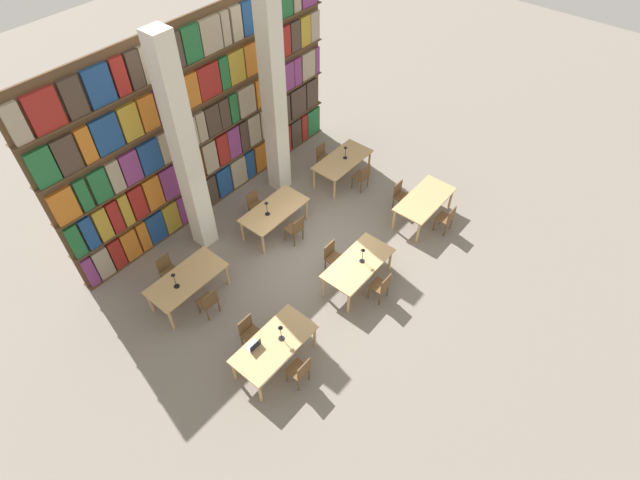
{
  "coord_description": "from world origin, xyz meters",
  "views": [
    {
      "loc": [
        -6.89,
        -5.86,
        10.24
      ],
      "look_at": [
        0.0,
        -0.15,
        0.69
      ],
      "focal_mm": 28.0,
      "sensor_mm": 36.0,
      "label": 1
    }
  ],
  "objects_px": {
    "chair_7": "(168,270)",
    "desk_lamp_2": "(174,278)",
    "chair_1": "(250,332)",
    "chair_5": "(401,195)",
    "pillar_left": "(185,153)",
    "chair_10": "(362,176)",
    "desk_lamp_0": "(281,330)",
    "chair_9": "(256,204)",
    "reading_table_2": "(425,201)",
    "chair_2": "(381,286)",
    "reading_table_5": "(343,161)",
    "desk_lamp_4": "(346,150)",
    "desk_lamp_1": "(363,253)",
    "reading_table_4": "(274,211)",
    "chair_11": "(323,157)",
    "reading_table_0": "(274,345)",
    "chair_0": "(300,371)",
    "reading_table_3": "(187,280)",
    "chair_8": "(296,229)",
    "chair_4": "(446,218)",
    "desk_lamp_3": "(267,206)",
    "pillar_center": "(274,100)",
    "reading_table_1": "(358,265)",
    "chair_6": "(209,302)",
    "chair_3": "(333,256)",
    "laptop": "(253,346)"
  },
  "relations": [
    {
      "from": "reading_table_2",
      "to": "chair_10",
      "type": "xyz_separation_m",
      "value": [
        -0.06,
        2.14,
        -0.2
      ]
    },
    {
      "from": "desk_lamp_4",
      "to": "laptop",
      "type": "bearing_deg",
      "value": -158.8
    },
    {
      "from": "pillar_left",
      "to": "chair_4",
      "type": "relative_size",
      "value": 6.69
    },
    {
      "from": "desk_lamp_1",
      "to": "reading_table_4",
      "type": "bearing_deg",
      "value": 90.47
    },
    {
      "from": "reading_table_5",
      "to": "desk_lamp_2",
      "type": "bearing_deg",
      "value": 179.77
    },
    {
      "from": "chair_8",
      "to": "chair_9",
      "type": "distance_m",
      "value": 1.53
    },
    {
      "from": "desk_lamp_0",
      "to": "chair_5",
      "type": "xyz_separation_m",
      "value": [
        5.93,
        0.75,
        -0.61
      ]
    },
    {
      "from": "chair_9",
      "to": "desk_lamp_3",
      "type": "height_order",
      "value": "desk_lamp_3"
    },
    {
      "from": "chair_2",
      "to": "chair_1",
      "type": "bearing_deg",
      "value": 152.66
    },
    {
      "from": "pillar_left",
      "to": "reading_table_2",
      "type": "height_order",
      "value": "pillar_left"
    },
    {
      "from": "chair_10",
      "to": "chair_4",
      "type": "bearing_deg",
      "value": -89.5
    },
    {
      "from": "desk_lamp_0",
      "to": "chair_9",
      "type": "xyz_separation_m",
      "value": [
        2.93,
        3.73,
        -0.61
      ]
    },
    {
      "from": "chair_9",
      "to": "reading_table_5",
      "type": "height_order",
      "value": "chair_9"
    },
    {
      "from": "reading_table_2",
      "to": "reading_table_5",
      "type": "xyz_separation_m",
      "value": [
        -0.06,
        2.91,
        0.0
      ]
    },
    {
      "from": "pillar_center",
      "to": "desk_lamp_2",
      "type": "height_order",
      "value": "pillar_center"
    },
    {
      "from": "pillar_left",
      "to": "chair_9",
      "type": "bearing_deg",
      "value": -16.15
    },
    {
      "from": "chair_7",
      "to": "desk_lamp_3",
      "type": "relative_size",
      "value": 1.92
    },
    {
      "from": "desk_lamp_0",
      "to": "desk_lamp_1",
      "type": "height_order",
      "value": "desk_lamp_0"
    },
    {
      "from": "chair_1",
      "to": "chair_5",
      "type": "height_order",
      "value": "same"
    },
    {
      "from": "desk_lamp_3",
      "to": "chair_11",
      "type": "distance_m",
      "value": 3.37
    },
    {
      "from": "reading_table_0",
      "to": "chair_0",
      "type": "height_order",
      "value": "chair_0"
    },
    {
      "from": "chair_7",
      "to": "desk_lamp_2",
      "type": "distance_m",
      "value": 1.04
    },
    {
      "from": "reading_table_3",
      "to": "desk_lamp_1",
      "type": "bearing_deg",
      "value": -43.25
    },
    {
      "from": "pillar_left",
      "to": "chair_4",
      "type": "height_order",
      "value": "pillar_left"
    },
    {
      "from": "chair_1",
      "to": "desk_lamp_4",
      "type": "height_order",
      "value": "desk_lamp_4"
    },
    {
      "from": "desk_lamp_1",
      "to": "chair_10",
      "type": "relative_size",
      "value": 0.53
    },
    {
      "from": "chair_0",
      "to": "chair_11",
      "type": "distance_m",
      "value": 7.52
    },
    {
      "from": "pillar_left",
      "to": "chair_10",
      "type": "xyz_separation_m",
      "value": [
        4.56,
        -2.06,
        -2.51
      ]
    },
    {
      "from": "chair_1",
      "to": "desk_lamp_4",
      "type": "xyz_separation_m",
      "value": [
        6.22,
        2.06,
        0.57
      ]
    },
    {
      "from": "reading_table_4",
      "to": "desk_lamp_4",
      "type": "distance_m",
      "value": 3.11
    },
    {
      "from": "reading_table_1",
      "to": "chair_4",
      "type": "bearing_deg",
      "value": -14.45
    },
    {
      "from": "pillar_left",
      "to": "chair_8",
      "type": "xyz_separation_m",
      "value": [
        1.58,
        -1.99,
        -2.51
      ]
    },
    {
      "from": "chair_2",
      "to": "chair_10",
      "type": "relative_size",
      "value": 1.0
    },
    {
      "from": "chair_9",
      "to": "reading_table_2",
      "type": "bearing_deg",
      "value": 128.96
    },
    {
      "from": "chair_10",
      "to": "desk_lamp_1",
      "type": "bearing_deg",
      "value": -143.98
    },
    {
      "from": "laptop",
      "to": "chair_9",
      "type": "distance_m",
      "value": 4.87
    },
    {
      "from": "chair_2",
      "to": "reading_table_5",
      "type": "relative_size",
      "value": 0.46
    },
    {
      "from": "chair_1",
      "to": "reading_table_3",
      "type": "height_order",
      "value": "chair_1"
    },
    {
      "from": "reading_table_3",
      "to": "chair_8",
      "type": "relative_size",
      "value": 2.18
    },
    {
      "from": "reading_table_1",
      "to": "reading_table_3",
      "type": "bearing_deg",
      "value": 136.32
    },
    {
      "from": "chair_10",
      "to": "chair_11",
      "type": "relative_size",
      "value": 1.0
    },
    {
      "from": "desk_lamp_2",
      "to": "chair_8",
      "type": "xyz_separation_m",
      "value": [
        3.47,
        -0.71,
        -0.61
      ]
    },
    {
      "from": "pillar_center",
      "to": "desk_lamp_3",
      "type": "relative_size",
      "value": 12.88
    },
    {
      "from": "chair_11",
      "to": "reading_table_3",
      "type": "bearing_deg",
      "value": 6.6
    },
    {
      "from": "chair_6",
      "to": "chair_11",
      "type": "height_order",
      "value": "same"
    },
    {
      "from": "desk_lamp_0",
      "to": "reading_table_2",
      "type": "xyz_separation_m",
      "value": [
        5.96,
        -0.02,
        -0.41
      ]
    },
    {
      "from": "reading_table_0",
      "to": "chair_4",
      "type": "height_order",
      "value": "chair_4"
    },
    {
      "from": "chair_6",
      "to": "chair_3",
      "type": "bearing_deg",
      "value": -24.74
    },
    {
      "from": "chair_1",
      "to": "chair_11",
      "type": "bearing_deg",
      "value": -155.09
    },
    {
      "from": "reading_table_0",
      "to": "chair_4",
      "type": "xyz_separation_m",
      "value": [
        6.12,
        -0.83,
        -0.2
      ]
    }
  ]
}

